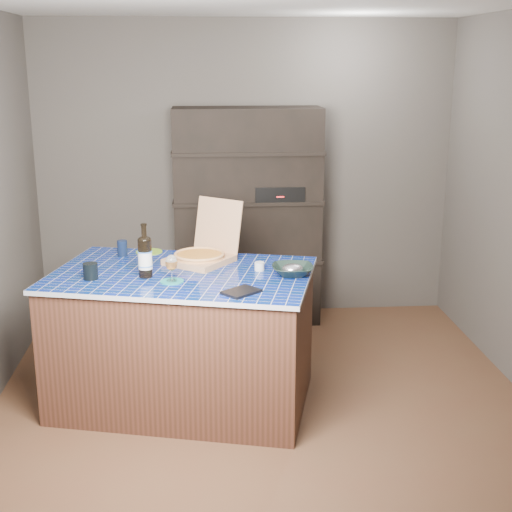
{
  "coord_description": "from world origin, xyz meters",
  "views": [
    {
      "loc": [
        -0.37,
        -4.25,
        2.18
      ],
      "look_at": [
        -0.05,
        0.0,
        0.99
      ],
      "focal_mm": 50.0,
      "sensor_mm": 36.0,
      "label": 1
    }
  ],
  "objects": [
    {
      "name": "green_trivet",
      "position": [
        -0.75,
        0.55,
        0.88
      ],
      "size": [
        0.18,
        0.18,
        0.01
      ],
      "primitive_type": "cylinder",
      "color": "#6E9D21",
      "rests_on": "kitchen_island"
    },
    {
      "name": "wine_glass",
      "position": [
        -0.56,
        -0.14,
        1.0
      ],
      "size": [
        0.07,
        0.07,
        0.16
      ],
      "color": "white",
      "rests_on": "teal_trivet"
    },
    {
      "name": "pizza_box",
      "position": [
        -0.38,
        0.27,
        0.94
      ],
      "size": [
        0.55,
        0.56,
        0.39
      ],
      "rotation": [
        0.0,
        0.0,
        -0.65
      ],
      "color": "tan",
      "rests_on": "kitchen_island"
    },
    {
      "name": "shelving_unit",
      "position": [
        0.0,
        1.53,
        0.9
      ],
      "size": [
        1.2,
        0.41,
        1.8
      ],
      "color": "black",
      "rests_on": "floor"
    },
    {
      "name": "bowl",
      "position": [
        0.18,
        -0.06,
        0.91
      ],
      "size": [
        0.27,
        0.27,
        0.06
      ],
      "primitive_type": "imported",
      "rotation": [
        0.0,
        0.0,
        -0.06
      ],
      "color": "black",
      "rests_on": "kitchen_island"
    },
    {
      "name": "navy_cup",
      "position": [
        -0.92,
        0.48,
        0.93
      ],
      "size": [
        0.07,
        0.07,
        0.11
      ],
      "primitive_type": "cylinder",
      "color": "black",
      "rests_on": "kitchen_island"
    },
    {
      "name": "dvd_case",
      "position": [
        -0.16,
        -0.39,
        0.89
      ],
      "size": [
        0.25,
        0.24,
        0.02
      ],
      "primitive_type": "cube",
      "rotation": [
        0.0,
        0.0,
        -0.87
      ],
      "color": "black",
      "rests_on": "kitchen_island"
    },
    {
      "name": "kitchen_island",
      "position": [
        -0.51,
        0.05,
        0.44
      ],
      "size": [
        1.81,
        1.38,
        0.88
      ],
      "rotation": [
        0.0,
        0.0,
        -0.25
      ],
      "color": "#4B281D",
      "rests_on": "floor"
    },
    {
      "name": "mead_bottle",
      "position": [
        -0.73,
        -0.03,
        1.01
      ],
      "size": [
        0.09,
        0.09,
        0.34
      ],
      "color": "black",
      "rests_on": "kitchen_island"
    },
    {
      "name": "tumbler",
      "position": [
        -1.06,
        -0.05,
        0.93
      ],
      "size": [
        0.09,
        0.09,
        0.1
      ],
      "primitive_type": "cylinder",
      "color": "black",
      "rests_on": "kitchen_island"
    },
    {
      "name": "foil_contents",
      "position": [
        0.18,
        -0.06,
        0.92
      ],
      "size": [
        0.14,
        0.11,
        0.06
      ],
      "primitive_type": "ellipsoid",
      "color": "#B1AFBB",
      "rests_on": "bowl"
    },
    {
      "name": "teal_trivet",
      "position": [
        -0.56,
        -0.14,
        0.88
      ],
      "size": [
        0.14,
        0.14,
        0.01
      ],
      "primitive_type": "cylinder",
      "color": "#167572",
      "rests_on": "kitchen_island"
    },
    {
      "name": "white_jar",
      "position": [
        -0.02,
        0.06,
        0.91
      ],
      "size": [
        0.06,
        0.06,
        0.05
      ],
      "primitive_type": "cylinder",
      "color": "silver",
      "rests_on": "kitchen_island"
    },
    {
      "name": "room",
      "position": [
        0.0,
        0.0,
        1.25
      ],
      "size": [
        3.5,
        3.5,
        3.5
      ],
      "color": "#4E3421",
      "rests_on": "ground"
    }
  ]
}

